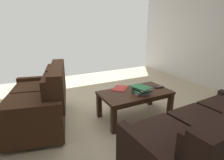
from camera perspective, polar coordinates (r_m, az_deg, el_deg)
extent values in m
cube|color=beige|center=(3.01, -2.70, -11.70)|extent=(5.81, 5.30, 0.01)
cylinder|color=black|center=(3.10, 29.55, -12.54)|extent=(0.05, 0.05, 0.06)
cube|color=black|center=(2.29, 28.37, -17.44)|extent=(1.68, 0.93, 0.34)
cube|color=black|center=(2.19, 28.77, -12.45)|extent=(0.55, 0.76, 0.10)
cube|color=black|center=(1.80, 19.19, -18.01)|extent=(0.55, 0.76, 0.10)
cube|color=black|center=(1.60, 27.20, -18.09)|extent=(0.49, 0.15, 0.33)
cylinder|color=black|center=(3.47, -26.51, -8.87)|extent=(0.06, 0.06, 0.06)
cylinder|color=black|center=(2.69, -30.73, -17.49)|extent=(0.06, 0.06, 0.06)
cylinder|color=black|center=(3.37, -15.64, -8.34)|extent=(0.06, 0.06, 0.06)
cylinder|color=black|center=(2.56, -16.15, -17.30)|extent=(0.06, 0.06, 0.06)
cube|color=#422819|center=(2.90, -22.70, -8.74)|extent=(1.00, 1.24, 0.38)
cube|color=#422819|center=(3.06, -22.87, -2.51)|extent=(0.78, 0.65, 0.10)
cube|color=#422819|center=(2.56, -24.63, -6.60)|extent=(0.78, 0.65, 0.10)
cube|color=#422819|center=(2.72, -16.92, -0.93)|extent=(0.43, 1.10, 0.51)
cube|color=#422819|center=(2.99, -18.79, 0.54)|extent=(0.23, 0.51, 0.37)
cube|color=#422819|center=(2.47, -19.75, -3.06)|extent=(0.23, 0.51, 0.37)
cube|color=#422819|center=(3.42, -21.43, -3.34)|extent=(0.77, 0.28, 0.54)
cube|color=#422819|center=(2.35, -25.00, -13.50)|extent=(0.77, 0.28, 0.54)
cube|color=#3D2316|center=(2.85, 7.48, -4.12)|extent=(1.13, 0.60, 0.04)
cube|color=#3D2316|center=(2.86, 7.44, -4.96)|extent=(1.04, 0.54, 0.05)
cube|color=#3D2316|center=(3.41, 12.13, -4.62)|extent=(0.07, 0.07, 0.40)
cube|color=#3D2316|center=(2.91, -4.15, -8.23)|extent=(0.07, 0.07, 0.40)
cube|color=#3D2316|center=(3.07, 18.17, -7.75)|extent=(0.07, 0.07, 0.40)
cube|color=#3D2316|center=(2.50, 0.58, -12.82)|extent=(0.07, 0.07, 0.40)
cube|color=#996699|center=(2.79, 9.24, -3.97)|extent=(0.28, 0.30, 0.02)
cube|color=#337F51|center=(2.78, 9.37, -3.48)|extent=(0.24, 0.25, 0.03)
cube|color=black|center=(2.78, 9.78, -2.99)|extent=(0.22, 0.25, 0.02)
cube|color=silver|center=(2.77, 9.84, -2.69)|extent=(0.19, 0.25, 0.02)
cube|color=#337F51|center=(2.77, 9.34, -2.30)|extent=(0.28, 0.34, 0.02)
cube|color=black|center=(3.08, 14.92, -2.27)|extent=(0.16, 0.05, 0.02)
cube|color=#59595B|center=(3.08, 14.94, -2.07)|extent=(0.11, 0.04, 0.00)
cube|color=#C63833|center=(2.96, 2.61, -2.65)|extent=(0.35, 0.35, 0.01)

